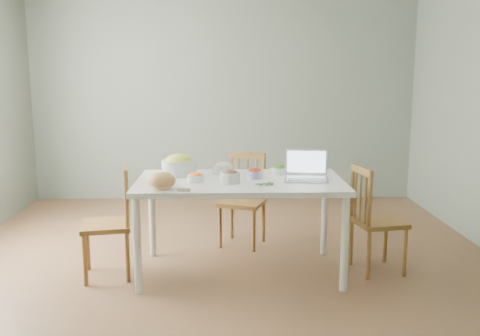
{
  "coord_description": "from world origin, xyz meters",
  "views": [
    {
      "loc": [
        0.02,
        -4.53,
        1.7
      ],
      "look_at": [
        0.14,
        -0.19,
        0.9
      ],
      "focal_mm": 39.87,
      "sensor_mm": 36.0,
      "label": 1
    }
  ],
  "objects_px": {
    "laptop": "(307,166)",
    "chair_far": "(242,200)",
    "bowl_squash": "(179,165)",
    "chair_left": "(106,222)",
    "bread_boule": "(162,181)",
    "chair_right": "(379,219)",
    "dining_table": "(240,226)"
  },
  "relations": [
    {
      "from": "chair_left",
      "to": "bread_boule",
      "type": "xyz_separation_m",
      "value": [
        0.51,
        -0.27,
        0.41
      ]
    },
    {
      "from": "chair_right",
      "to": "laptop",
      "type": "bearing_deg",
      "value": 82.56
    },
    {
      "from": "chair_left",
      "to": "bread_boule",
      "type": "distance_m",
      "value": 0.7
    },
    {
      "from": "dining_table",
      "to": "chair_right",
      "type": "xyz_separation_m",
      "value": [
        1.18,
        -0.01,
        0.06
      ]
    },
    {
      "from": "bread_boule",
      "to": "chair_right",
      "type": "bearing_deg",
      "value": 10.61
    },
    {
      "from": "chair_far",
      "to": "laptop",
      "type": "bearing_deg",
      "value": -35.76
    },
    {
      "from": "bread_boule",
      "to": "bowl_squash",
      "type": "bearing_deg",
      "value": 81.99
    },
    {
      "from": "chair_far",
      "to": "bowl_squash",
      "type": "bearing_deg",
      "value": -118.67
    },
    {
      "from": "chair_right",
      "to": "bowl_squash",
      "type": "height_order",
      "value": "bowl_squash"
    },
    {
      "from": "chair_far",
      "to": "bread_boule",
      "type": "xyz_separation_m",
      "value": [
        -0.65,
        -1.06,
        0.42
      ]
    },
    {
      "from": "dining_table",
      "to": "laptop",
      "type": "bearing_deg",
      "value": -3.87
    },
    {
      "from": "dining_table",
      "to": "laptop",
      "type": "distance_m",
      "value": 0.76
    },
    {
      "from": "dining_table",
      "to": "bowl_squash",
      "type": "height_order",
      "value": "bowl_squash"
    },
    {
      "from": "bread_boule",
      "to": "laptop",
      "type": "distance_m",
      "value": 1.19
    },
    {
      "from": "chair_left",
      "to": "chair_right",
      "type": "height_order",
      "value": "chair_left"
    },
    {
      "from": "laptop",
      "to": "chair_far",
      "type": "bearing_deg",
      "value": 131.71
    },
    {
      "from": "dining_table",
      "to": "chair_far",
      "type": "bearing_deg",
      "value": 86.76
    },
    {
      "from": "chair_right",
      "to": "bread_boule",
      "type": "height_order",
      "value": "bread_boule"
    },
    {
      "from": "dining_table",
      "to": "chair_left",
      "type": "xyz_separation_m",
      "value": [
        -1.11,
        -0.07,
        0.06
      ]
    },
    {
      "from": "bread_boule",
      "to": "laptop",
      "type": "xyz_separation_m",
      "value": [
        1.15,
        0.3,
        0.05
      ]
    },
    {
      "from": "bowl_squash",
      "to": "chair_left",
      "type": "bearing_deg",
      "value": -152.95
    },
    {
      "from": "chair_far",
      "to": "bread_boule",
      "type": "distance_m",
      "value": 1.31
    },
    {
      "from": "chair_right",
      "to": "chair_left",
      "type": "bearing_deg",
      "value": 81.21
    },
    {
      "from": "dining_table",
      "to": "chair_left",
      "type": "distance_m",
      "value": 1.12
    },
    {
      "from": "chair_far",
      "to": "chair_left",
      "type": "bearing_deg",
      "value": -125.13
    },
    {
      "from": "chair_left",
      "to": "bowl_squash",
      "type": "height_order",
      "value": "bowl_squash"
    },
    {
      "from": "chair_far",
      "to": "bowl_squash",
      "type": "distance_m",
      "value": 0.87
    },
    {
      "from": "dining_table",
      "to": "laptop",
      "type": "relative_size",
      "value": 4.79
    },
    {
      "from": "chair_left",
      "to": "bowl_squash",
      "type": "distance_m",
      "value": 0.79
    },
    {
      "from": "chair_left",
      "to": "bread_boule",
      "type": "height_order",
      "value": "bread_boule"
    },
    {
      "from": "bowl_squash",
      "to": "laptop",
      "type": "xyz_separation_m",
      "value": [
        1.07,
        -0.27,
        0.03
      ]
    },
    {
      "from": "chair_far",
      "to": "chair_left",
      "type": "relative_size",
      "value": 0.97
    }
  ]
}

